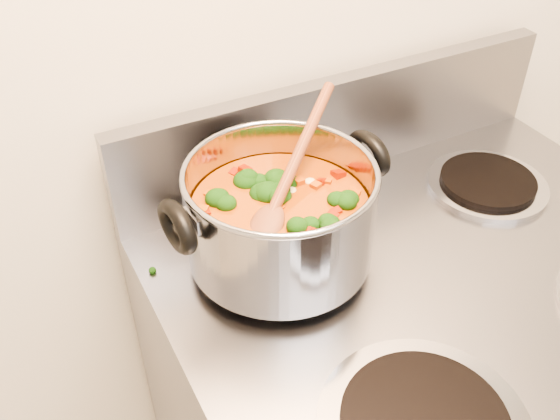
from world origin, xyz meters
name	(u,v)px	position (x,y,z in m)	size (l,w,h in m)	color
stockpot	(280,217)	(-0.20, 1.31, 1.00)	(0.30, 0.24, 0.15)	#9A9AA2
wooden_spoon	(284,186)	(-0.19, 1.31, 1.04)	(0.22, 0.19, 0.10)	brown
cooktop_crumbs	(279,252)	(-0.20, 1.32, 0.92)	(0.30, 0.24, 0.01)	black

